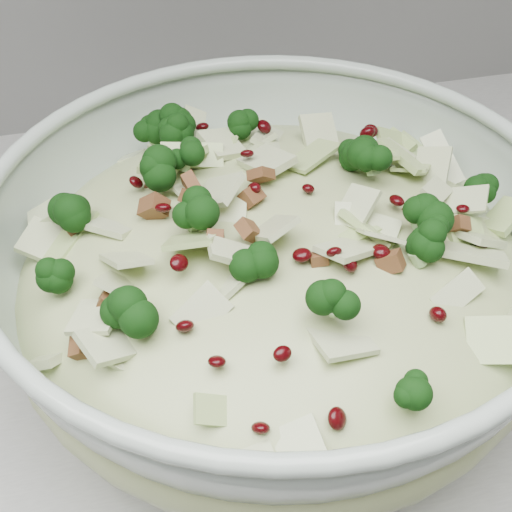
# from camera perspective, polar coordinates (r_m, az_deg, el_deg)

# --- Properties ---
(mixing_bowl) EXTENTS (0.51, 0.51, 0.16)m
(mixing_bowl) POSITION_cam_1_polar(r_m,az_deg,el_deg) (0.50, 1.59, -1.95)
(mixing_bowl) COLOR #A6B7A9
(mixing_bowl) RESTS_ON counter
(salad) EXTENTS (0.48, 0.48, 0.16)m
(salad) POSITION_cam_1_polar(r_m,az_deg,el_deg) (0.48, 1.64, 0.21)
(salad) COLOR #BACA8A
(salad) RESTS_ON mixing_bowl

